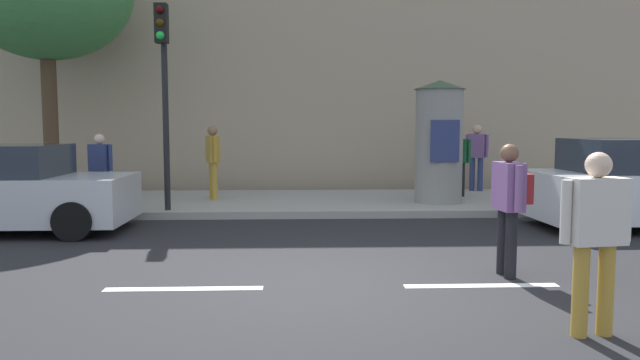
# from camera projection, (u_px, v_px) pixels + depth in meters

# --- Properties ---
(ground_plane) EXTENTS (80.00, 80.00, 0.00)m
(ground_plane) POSITION_uv_depth(u_px,v_px,m) (334.00, 287.00, 6.84)
(ground_plane) COLOR #232326
(sidewalk_curb) EXTENTS (36.00, 4.00, 0.15)m
(sidewalk_curb) POSITION_uv_depth(u_px,v_px,m) (315.00, 202.00, 13.80)
(sidewalk_curb) COLOR #9E9B93
(sidewalk_curb) RESTS_ON ground_plane
(lane_markings) EXTENTS (25.80, 0.16, 0.01)m
(lane_markings) POSITION_uv_depth(u_px,v_px,m) (334.00, 287.00, 6.84)
(lane_markings) COLOR silver
(lane_markings) RESTS_ON ground_plane
(building_backdrop) EXTENTS (36.00, 5.00, 8.33)m
(building_backdrop) POSITION_uv_depth(u_px,v_px,m) (310.00, 50.00, 18.39)
(building_backdrop) COLOR tan
(building_backdrop) RESTS_ON ground_plane
(traffic_light) EXTENTS (0.24, 0.45, 4.05)m
(traffic_light) POSITION_uv_depth(u_px,v_px,m) (163.00, 72.00, 11.66)
(traffic_light) COLOR black
(traffic_light) RESTS_ON sidewalk_curb
(poster_column) EXTENTS (1.14, 1.14, 2.69)m
(poster_column) POSITION_uv_depth(u_px,v_px,m) (439.00, 141.00, 13.15)
(poster_column) COLOR gray
(poster_column) RESTS_ON sidewalk_curb
(pedestrian_with_bag) EXTENTS (0.40, 0.67, 1.63)m
(pedestrian_with_bag) POSITION_uv_depth(u_px,v_px,m) (510.00, 197.00, 7.26)
(pedestrian_with_bag) COLOR black
(pedestrian_with_bag) RESTS_ON ground_plane
(pedestrian_with_backpack) EXTENTS (0.67, 0.31, 1.63)m
(pedestrian_with_backpack) POSITION_uv_depth(u_px,v_px,m) (596.00, 228.00, 5.19)
(pedestrian_with_backpack) COLOR #B78C33
(pedestrian_with_backpack) RESTS_ON ground_plane
(pedestrian_in_light_jacket) EXTENTS (0.39, 0.63, 1.70)m
(pedestrian_in_light_jacket) POSITION_uv_depth(u_px,v_px,m) (213.00, 156.00, 13.66)
(pedestrian_in_light_jacket) COLOR #B78C33
(pedestrian_in_light_jacket) RESTS_ON sidewalk_curb
(pedestrian_tallest) EXTENTS (0.55, 0.36, 1.53)m
(pedestrian_tallest) POSITION_uv_depth(u_px,v_px,m) (100.00, 166.00, 12.11)
(pedestrian_tallest) COLOR #B78C33
(pedestrian_tallest) RESTS_ON sidewalk_curb
(pedestrian_in_dark_shirt) EXTENTS (0.54, 0.41, 1.72)m
(pedestrian_in_dark_shirt) POSITION_uv_depth(u_px,v_px,m) (477.00, 152.00, 15.43)
(pedestrian_in_dark_shirt) COLOR navy
(pedestrian_in_dark_shirt) RESTS_ON sidewalk_curb
(pedestrian_in_red_top) EXTENTS (0.56, 0.49, 1.60)m
(pedestrian_in_red_top) POSITION_uv_depth(u_px,v_px,m) (457.00, 157.00, 14.31)
(pedestrian_in_red_top) COLOR black
(pedestrian_in_red_top) RESTS_ON sidewalk_curb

